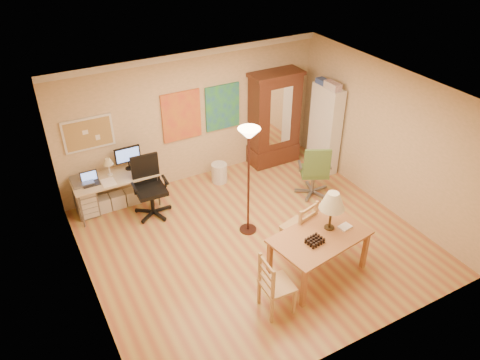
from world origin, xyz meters
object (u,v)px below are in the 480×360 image
computer_desk (117,188)px  bookshelf (325,129)px  dining_table (324,226)px  office_chair_black (151,199)px  office_chair_green (313,182)px  armoire (274,124)px

computer_desk → bookshelf: (4.31, -0.67, 0.51)m
dining_table → office_chair_black: dining_table is taller
office_chair_black → office_chair_green: office_chair_black is taller
computer_desk → armoire: bearing=1.4°
office_chair_black → bookshelf: 3.88m
office_chair_green → bookshelf: (0.81, 0.78, 0.63)m
armoire → dining_table: bearing=-109.6°
office_chair_black → armoire: bearing=11.0°
dining_table → office_chair_black: 3.37m
armoire → computer_desk: bearing=-178.6°
computer_desk → office_chair_black: (0.49, -0.51, -0.12)m
computer_desk → office_chair_green: size_ratio=1.36×
armoire → bookshelf: (0.78, -0.76, 0.03)m
dining_table → armoire: armoire is taller
office_chair_black → armoire: armoire is taller
dining_table → computer_desk: (-2.34, 3.26, -0.46)m
computer_desk → armoire: (3.53, 0.08, 0.47)m
office_chair_green → armoire: armoire is taller
dining_table → computer_desk: bearing=125.7°
armoire → bookshelf: size_ratio=1.10×
dining_table → armoire: bearing=70.4°
dining_table → computer_desk: 4.04m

